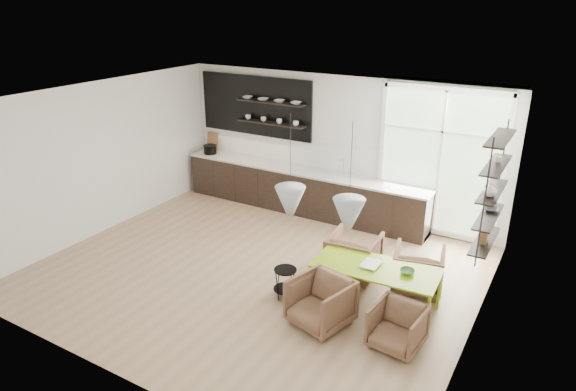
# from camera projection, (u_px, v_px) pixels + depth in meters

# --- Properties ---
(room) EXTENTS (7.02, 6.01, 2.91)m
(room) POSITION_uv_depth(u_px,v_px,m) (318.00, 177.00, 8.77)
(room) COLOR tan
(room) RESTS_ON ground
(kitchen_run) EXTENTS (5.54, 0.69, 2.75)m
(kitchen_run) POSITION_uv_depth(u_px,v_px,m) (298.00, 183.00, 10.96)
(kitchen_run) COLOR black
(kitchen_run) RESTS_ON ground
(right_shelving) EXTENTS (0.26, 1.22, 1.90)m
(right_shelving) POSITION_uv_depth(u_px,v_px,m) (491.00, 195.00, 7.45)
(right_shelving) COLOR black
(right_shelving) RESTS_ON ground
(dining_table) EXTENTS (1.86, 0.92, 0.66)m
(dining_table) POSITION_uv_depth(u_px,v_px,m) (376.00, 270.00, 7.49)
(dining_table) COLOR #85B110
(dining_table) RESTS_ON ground
(armchair_back_left) EXTENTS (0.84, 0.86, 0.73)m
(armchair_back_left) POSITION_uv_depth(u_px,v_px,m) (354.00, 255.00, 8.45)
(armchair_back_left) COLOR brown
(armchair_back_left) RESTS_ON ground
(armchair_back_right) EXTENTS (0.90, 0.92, 0.70)m
(armchair_back_right) POSITION_uv_depth(u_px,v_px,m) (418.00, 269.00, 8.03)
(armchair_back_right) COLOR brown
(armchair_back_right) RESTS_ON ground
(armchair_front_left) EXTENTS (0.93, 0.95, 0.71)m
(armchair_front_left) POSITION_uv_depth(u_px,v_px,m) (320.00, 302.00, 7.17)
(armchair_front_left) COLOR brown
(armchair_front_left) RESTS_ON ground
(armchair_front_right) EXTENTS (0.70, 0.72, 0.60)m
(armchair_front_right) POSITION_uv_depth(u_px,v_px,m) (397.00, 327.00, 6.72)
(armchair_front_right) COLOR brown
(armchair_front_right) RESTS_ON ground
(wire_stool) EXTENTS (0.37, 0.37, 0.47)m
(wire_stool) POSITION_uv_depth(u_px,v_px,m) (285.00, 279.00, 7.86)
(wire_stool) COLOR black
(wire_stool) RESTS_ON ground
(table_book) EXTENTS (0.25, 0.34, 0.03)m
(table_book) POSITION_uv_depth(u_px,v_px,m) (363.00, 262.00, 7.58)
(table_book) COLOR white
(table_book) RESTS_ON dining_table
(table_bowl) EXTENTS (0.25, 0.25, 0.07)m
(table_bowl) POSITION_uv_depth(u_px,v_px,m) (407.00, 272.00, 7.29)
(table_bowl) COLOR #518349
(table_bowl) RESTS_ON dining_table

